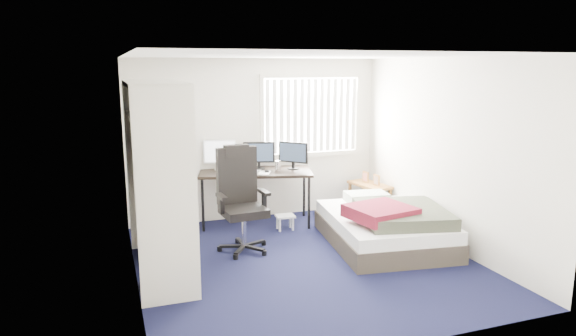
# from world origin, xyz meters

# --- Properties ---
(ground) EXTENTS (4.20, 4.20, 0.00)m
(ground) POSITION_xyz_m (0.00, 0.00, 0.00)
(ground) COLOR black
(ground) RESTS_ON ground
(room_shell) EXTENTS (4.20, 4.20, 4.20)m
(room_shell) POSITION_xyz_m (0.00, 0.00, 1.51)
(room_shell) COLOR silver
(room_shell) RESTS_ON ground
(window_assembly) EXTENTS (1.72, 0.09, 1.32)m
(window_assembly) POSITION_xyz_m (0.90, 2.04, 1.60)
(window_assembly) COLOR white
(window_assembly) RESTS_ON ground
(closet) EXTENTS (0.64, 1.84, 2.22)m
(closet) POSITION_xyz_m (-1.67, 0.27, 1.35)
(closet) COLOR beige
(closet) RESTS_ON ground
(desk) EXTENTS (1.82, 1.19, 1.29)m
(desk) POSITION_xyz_m (-0.12, 1.75, 0.84)
(desk) COLOR black
(desk) RESTS_ON ground
(office_chair) EXTENTS (0.70, 0.70, 1.37)m
(office_chair) POSITION_xyz_m (-0.62, 0.72, 0.53)
(office_chair) COLOR black
(office_chair) RESTS_ON ground
(footstool) EXTENTS (0.29, 0.24, 0.22)m
(footstool) POSITION_xyz_m (0.19, 1.28, 0.17)
(footstool) COLOR white
(footstool) RESTS_ON ground
(nightstand) EXTENTS (0.50, 0.80, 0.69)m
(nightstand) POSITION_xyz_m (1.75, 1.59, 0.45)
(nightstand) COLOR brown
(nightstand) RESTS_ON ground
(bed) EXTENTS (1.67, 2.08, 0.63)m
(bed) POSITION_xyz_m (1.26, 0.22, 0.27)
(bed) COLOR #383028
(bed) RESTS_ON ground
(pine_box) EXTENTS (0.43, 0.33, 0.31)m
(pine_box) POSITION_xyz_m (-1.65, -0.13, 0.16)
(pine_box) COLOR tan
(pine_box) RESTS_ON ground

